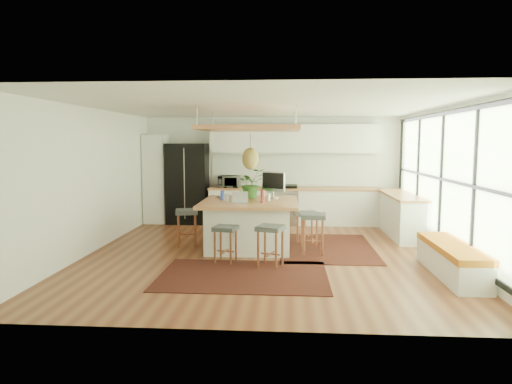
# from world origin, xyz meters

# --- Properties ---
(floor) EXTENTS (7.00, 7.00, 0.00)m
(floor) POSITION_xyz_m (0.00, 0.00, 0.00)
(floor) COLOR #612D1B
(floor) RESTS_ON ground
(ceiling) EXTENTS (7.00, 7.00, 0.00)m
(ceiling) POSITION_xyz_m (0.00, 0.00, 2.70)
(ceiling) COLOR white
(ceiling) RESTS_ON ground
(wall_back) EXTENTS (6.50, 0.00, 6.50)m
(wall_back) POSITION_xyz_m (0.00, 3.50, 1.35)
(wall_back) COLOR white
(wall_back) RESTS_ON ground
(wall_front) EXTENTS (6.50, 0.00, 6.50)m
(wall_front) POSITION_xyz_m (0.00, -3.50, 1.35)
(wall_front) COLOR white
(wall_front) RESTS_ON ground
(wall_left) EXTENTS (0.00, 7.00, 7.00)m
(wall_left) POSITION_xyz_m (-3.25, 0.00, 1.35)
(wall_left) COLOR white
(wall_left) RESTS_ON ground
(wall_right) EXTENTS (0.00, 7.00, 7.00)m
(wall_right) POSITION_xyz_m (3.25, 0.00, 1.35)
(wall_right) COLOR white
(wall_right) RESTS_ON ground
(window_wall) EXTENTS (0.10, 6.20, 2.60)m
(window_wall) POSITION_xyz_m (3.22, 0.00, 1.40)
(window_wall) COLOR black
(window_wall) RESTS_ON wall_right
(pantry) EXTENTS (0.55, 0.60, 2.25)m
(pantry) POSITION_xyz_m (-2.95, 3.18, 1.12)
(pantry) COLOR white
(pantry) RESTS_ON floor
(back_counter_base) EXTENTS (4.20, 0.60, 0.88)m
(back_counter_base) POSITION_xyz_m (0.55, 3.18, 0.44)
(back_counter_base) COLOR white
(back_counter_base) RESTS_ON floor
(back_counter_top) EXTENTS (4.24, 0.64, 0.05)m
(back_counter_top) POSITION_xyz_m (0.55, 3.18, 0.90)
(back_counter_top) COLOR #AB643C
(back_counter_top) RESTS_ON back_counter_base
(backsplash) EXTENTS (4.20, 0.02, 0.80)m
(backsplash) POSITION_xyz_m (0.55, 3.48, 1.35)
(backsplash) COLOR white
(backsplash) RESTS_ON wall_back
(upper_cabinets) EXTENTS (4.20, 0.34, 0.70)m
(upper_cabinets) POSITION_xyz_m (0.55, 3.32, 2.15)
(upper_cabinets) COLOR white
(upper_cabinets) RESTS_ON wall_back
(range) EXTENTS (0.76, 0.62, 1.00)m
(range) POSITION_xyz_m (0.30, 3.18, 0.50)
(range) COLOR #A5A5AA
(range) RESTS_ON floor
(right_counter_base) EXTENTS (0.60, 2.50, 0.88)m
(right_counter_base) POSITION_xyz_m (2.93, 2.00, 0.44)
(right_counter_base) COLOR white
(right_counter_base) RESTS_ON floor
(right_counter_top) EXTENTS (0.64, 2.54, 0.05)m
(right_counter_top) POSITION_xyz_m (2.93, 2.00, 0.90)
(right_counter_top) COLOR #AB643C
(right_counter_top) RESTS_ON right_counter_base
(window_bench) EXTENTS (0.52, 2.00, 0.50)m
(window_bench) POSITION_xyz_m (2.95, -1.20, 0.25)
(window_bench) COLOR white
(window_bench) RESTS_ON floor
(ceiling_panel) EXTENTS (1.86, 1.86, 0.80)m
(ceiling_panel) POSITION_xyz_m (-0.30, 0.40, 2.05)
(ceiling_panel) COLOR #AB643C
(ceiling_panel) RESTS_ON ceiling
(rug_near) EXTENTS (2.60, 1.80, 0.01)m
(rug_near) POSITION_xyz_m (-0.26, -1.42, 0.01)
(rug_near) COLOR black
(rug_near) RESTS_ON floor
(rug_right) EXTENTS (1.80, 2.60, 0.01)m
(rug_right) POSITION_xyz_m (1.18, 0.58, 0.01)
(rug_right) COLOR black
(rug_right) RESTS_ON floor
(fridge) EXTENTS (1.01, 0.80, 2.03)m
(fridge) POSITION_xyz_m (-2.13, 3.21, 0.93)
(fridge) COLOR black
(fridge) RESTS_ON floor
(island) EXTENTS (1.85, 1.85, 0.93)m
(island) POSITION_xyz_m (-0.32, 0.48, 0.47)
(island) COLOR #AB643C
(island) RESTS_ON floor
(stool_near_left) EXTENTS (0.44, 0.44, 0.63)m
(stool_near_left) POSITION_xyz_m (-0.65, -0.64, 0.35)
(stool_near_left) COLOR #3C4143
(stool_near_left) RESTS_ON floor
(stool_near_right) EXTENTS (0.52, 0.52, 0.69)m
(stool_near_right) POSITION_xyz_m (0.13, -0.86, 0.35)
(stool_near_right) COLOR #3C4143
(stool_near_right) RESTS_ON floor
(stool_right_front) EXTENTS (0.48, 0.48, 0.75)m
(stool_right_front) POSITION_xyz_m (0.89, 0.09, 0.35)
(stool_right_front) COLOR #3C4143
(stool_right_front) RESTS_ON floor
(stool_right_back) EXTENTS (0.49, 0.49, 0.68)m
(stool_right_back) POSITION_xyz_m (0.81, 0.79, 0.35)
(stool_right_back) COLOR #3C4143
(stool_right_back) RESTS_ON floor
(stool_left_side) EXTENTS (0.51, 0.51, 0.73)m
(stool_left_side) POSITION_xyz_m (-1.59, 0.58, 0.35)
(stool_left_side) COLOR #3C4143
(stool_left_side) RESTS_ON floor
(laptop) EXTENTS (0.33, 0.35, 0.23)m
(laptop) POSITION_xyz_m (-0.47, 0.11, 1.05)
(laptop) COLOR #A5A5AA
(laptop) RESTS_ON island
(monitor) EXTENTS (0.59, 0.52, 0.55)m
(monitor) POSITION_xyz_m (0.12, 0.93, 1.19)
(monitor) COLOR #A5A5AA
(monitor) RESTS_ON island
(microwave) EXTENTS (0.54, 0.31, 0.36)m
(microwave) POSITION_xyz_m (-1.06, 3.14, 1.11)
(microwave) COLOR #A5A5AA
(microwave) RESTS_ON back_counter_top
(island_plant) EXTENTS (0.79, 0.80, 0.47)m
(island_plant) POSITION_xyz_m (-0.34, 0.97, 1.16)
(island_plant) COLOR #1E4C19
(island_plant) RESTS_ON island
(island_bowl) EXTENTS (0.30, 0.30, 0.06)m
(island_bowl) POSITION_xyz_m (-0.95, 0.90, 0.96)
(island_bowl) COLOR white
(island_bowl) RESTS_ON island
(island_bottle_0) EXTENTS (0.07, 0.07, 0.19)m
(island_bottle_0) POSITION_xyz_m (-0.87, 0.58, 1.03)
(island_bottle_0) COLOR blue
(island_bottle_0) RESTS_ON island
(island_bottle_1) EXTENTS (0.07, 0.07, 0.19)m
(island_bottle_1) POSITION_xyz_m (-0.72, 0.33, 1.03)
(island_bottle_1) COLOR silver
(island_bottle_1) RESTS_ON island
(island_bottle_2) EXTENTS (0.07, 0.07, 0.19)m
(island_bottle_2) POSITION_xyz_m (-0.07, 0.18, 1.03)
(island_bottle_2) COLOR maroon
(island_bottle_2) RESTS_ON island
(island_bottle_3) EXTENTS (0.07, 0.07, 0.19)m
(island_bottle_3) POSITION_xyz_m (0.03, 0.53, 1.03)
(island_bottle_3) COLOR white
(island_bottle_3) RESTS_ON island
(island_bottle_4) EXTENTS (0.07, 0.07, 0.19)m
(island_bottle_4) POSITION_xyz_m (-0.52, 0.73, 1.03)
(island_bottle_4) COLOR #618751
(island_bottle_4) RESTS_ON island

